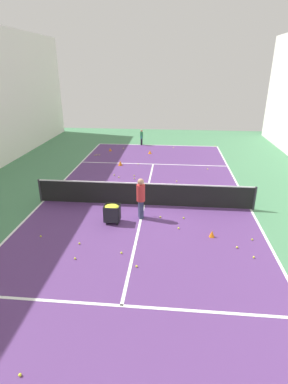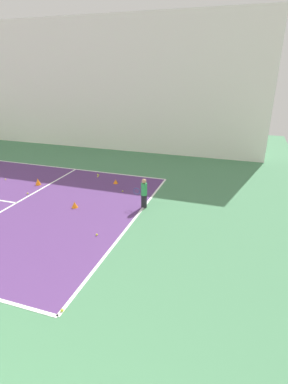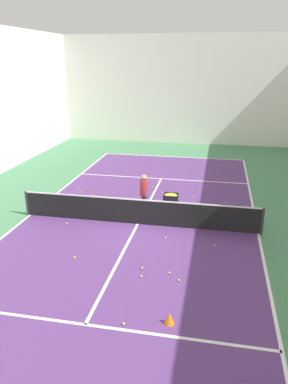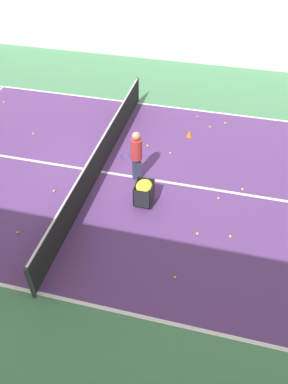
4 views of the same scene
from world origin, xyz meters
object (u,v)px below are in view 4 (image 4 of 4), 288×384
Objects in this scene: coach_at_net at (136,153)px; training_cone_0 at (189,134)px; ball_cart at (144,190)px; tennis_net at (99,158)px.

coach_at_net is 6.79× the size of training_cone_0.
coach_at_net is at bearing -154.98° from ball_cart.
coach_at_net is at bearing 89.31° from tennis_net.
tennis_net is 3.80m from training_cone_0.
tennis_net is 12.64× the size of ball_cart.
training_cone_0 is at bearing 168.91° from ball_cart.
ball_cart is at bearing 57.50° from tennis_net.
tennis_net is 5.64× the size of coach_at_net.
training_cone_0 is at bearing -134.86° from coach_at_net.
training_cone_0 is (-3.92, 0.77, -0.42)m from ball_cart.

